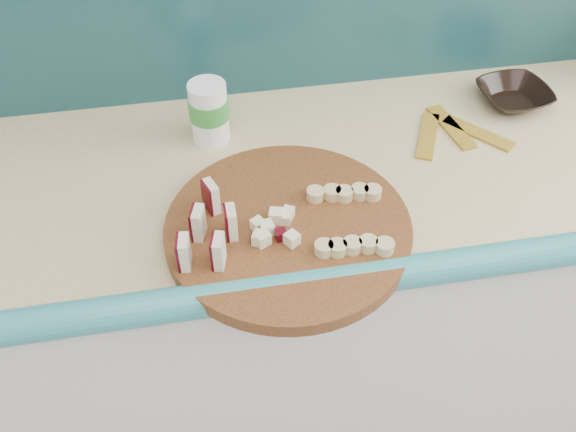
{
  "coord_description": "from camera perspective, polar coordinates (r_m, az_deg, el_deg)",
  "views": [
    {
      "loc": [
        -0.45,
        0.55,
        1.75
      ],
      "look_at": [
        -0.31,
        1.32,
        0.96
      ],
      "focal_mm": 40.0,
      "sensor_mm": 36.0,
      "label": 1
    }
  ],
  "objects": [
    {
      "name": "canister",
      "position": [
        1.33,
        -7.03,
        9.23
      ],
      "size": [
        0.08,
        0.08,
        0.13
      ],
      "rotation": [
        0.0,
        0.0,
        0.31
      ],
      "color": "white",
      "rests_on": "kitchen_counter"
    },
    {
      "name": "banana_slices",
      "position": [
        1.13,
        5.45,
        -0.23
      ],
      "size": [
        0.16,
        0.18,
        0.02
      ],
      "color": "tan",
      "rests_on": "cutting_board"
    },
    {
      "name": "banana_peel",
      "position": [
        1.41,
        14.4,
        7.24
      ],
      "size": [
        0.22,
        0.18,
        0.01
      ],
      "rotation": [
        0.0,
        0.0,
        0.01
      ],
      "color": "gold",
      "rests_on": "kitchen_counter"
    },
    {
      "name": "kitchen_counter",
      "position": [
        1.7,
        12.69,
        -6.01
      ],
      "size": [
        2.2,
        0.63,
        0.91
      ],
      "color": "white",
      "rests_on": "ground"
    },
    {
      "name": "brown_bowl",
      "position": [
        1.54,
        19.43,
        10.05
      ],
      "size": [
        0.17,
        0.17,
        0.04
      ],
      "primitive_type": "imported",
      "rotation": [
        0.0,
        0.0,
        0.12
      ],
      "color": "black",
      "rests_on": "kitchen_counter"
    },
    {
      "name": "cutting_board",
      "position": [
        1.14,
        0.0,
        -1.19
      ],
      "size": [
        0.5,
        0.5,
        0.03
      ],
      "primitive_type": "cylinder",
      "rotation": [
        0.0,
        0.0,
        -0.14
      ],
      "color": "#48220F",
      "rests_on": "kitchen_counter"
    },
    {
      "name": "apple_chunks",
      "position": [
        1.13,
        -1.4,
        -0.39
      ],
      "size": [
        0.07,
        0.07,
        0.02
      ],
      "color": "beige",
      "rests_on": "cutting_board"
    },
    {
      "name": "apple_wedges",
      "position": [
        1.09,
        -7.1,
        -1.11
      ],
      "size": [
        0.11,
        0.17,
        0.06
      ],
      "color": "beige",
      "rests_on": "cutting_board"
    }
  ]
}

